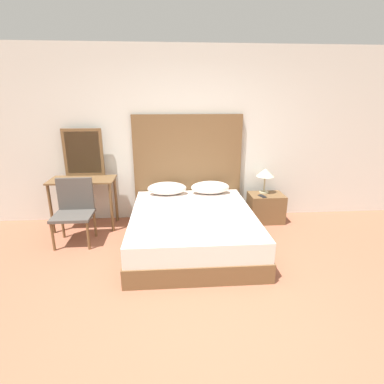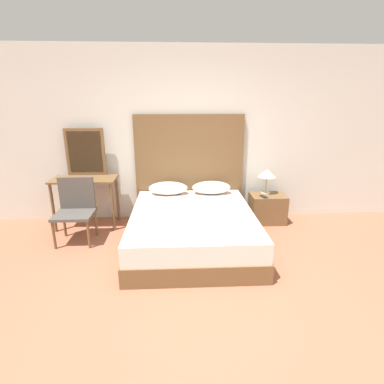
{
  "view_description": "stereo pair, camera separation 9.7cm",
  "coord_description": "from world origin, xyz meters",
  "px_view_note": "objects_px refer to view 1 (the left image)",
  "views": [
    {
      "loc": [
        -0.34,
        -2.29,
        1.95
      ],
      "look_at": [
        -0.06,
        1.52,
        0.73
      ],
      "focal_mm": 28.0,
      "sensor_mm": 36.0,
      "label": 1
    },
    {
      "loc": [
        -0.25,
        -2.3,
        1.95
      ],
      "look_at": [
        -0.06,
        1.52,
        0.73
      ],
      "focal_mm": 28.0,
      "sensor_mm": 36.0,
      "label": 2
    }
  ],
  "objects_px": {
    "table_lamp": "(265,173)",
    "vanity_desk": "(83,188)",
    "phone_on_nightstand": "(262,196)",
    "chair": "(74,207)",
    "phone_on_bed": "(205,212)",
    "nightstand": "(266,208)",
    "bed": "(193,229)"
  },
  "relations": [
    {
      "from": "phone_on_bed",
      "to": "vanity_desk",
      "type": "relative_size",
      "value": 0.17
    },
    {
      "from": "nightstand",
      "to": "vanity_desk",
      "type": "height_order",
      "value": "vanity_desk"
    },
    {
      "from": "phone_on_bed",
      "to": "nightstand",
      "type": "distance_m",
      "value": 1.36
    },
    {
      "from": "bed",
      "to": "vanity_desk",
      "type": "xyz_separation_m",
      "value": [
        -1.6,
        0.73,
        0.39
      ]
    },
    {
      "from": "phone_on_bed",
      "to": "vanity_desk",
      "type": "height_order",
      "value": "vanity_desk"
    },
    {
      "from": "phone_on_bed",
      "to": "phone_on_nightstand",
      "type": "bearing_deg",
      "value": 34.47
    },
    {
      "from": "table_lamp",
      "to": "vanity_desk",
      "type": "bearing_deg",
      "value": -178.04
    },
    {
      "from": "nightstand",
      "to": "vanity_desk",
      "type": "bearing_deg",
      "value": -179.68
    },
    {
      "from": "chair",
      "to": "phone_on_nightstand",
      "type": "bearing_deg",
      "value": 7.95
    },
    {
      "from": "bed",
      "to": "chair",
      "type": "relative_size",
      "value": 2.23
    },
    {
      "from": "phone_on_bed",
      "to": "chair",
      "type": "distance_m",
      "value": 1.8
    },
    {
      "from": "phone_on_nightstand",
      "to": "vanity_desk",
      "type": "distance_m",
      "value": 2.76
    },
    {
      "from": "table_lamp",
      "to": "bed",
      "type": "bearing_deg",
      "value": -146.13
    },
    {
      "from": "bed",
      "to": "table_lamp",
      "type": "height_order",
      "value": "table_lamp"
    },
    {
      "from": "phone_on_bed",
      "to": "table_lamp",
      "type": "relative_size",
      "value": 0.41
    },
    {
      "from": "nightstand",
      "to": "chair",
      "type": "height_order",
      "value": "chair"
    },
    {
      "from": "phone_on_nightstand",
      "to": "vanity_desk",
      "type": "bearing_deg",
      "value": 178.23
    },
    {
      "from": "table_lamp",
      "to": "phone_on_nightstand",
      "type": "distance_m",
      "value": 0.38
    },
    {
      "from": "chair",
      "to": "vanity_desk",
      "type": "bearing_deg",
      "value": 88.83
    },
    {
      "from": "phone_on_bed",
      "to": "phone_on_nightstand",
      "type": "relative_size",
      "value": 1.0
    },
    {
      "from": "table_lamp",
      "to": "chair",
      "type": "xyz_separation_m",
      "value": [
        -2.84,
        -0.57,
        -0.28
      ]
    },
    {
      "from": "bed",
      "to": "nightstand",
      "type": "relative_size",
      "value": 3.61
    },
    {
      "from": "table_lamp",
      "to": "chair",
      "type": "height_order",
      "value": "chair"
    },
    {
      "from": "chair",
      "to": "bed",
      "type": "bearing_deg",
      "value": -9.02
    },
    {
      "from": "nightstand",
      "to": "chair",
      "type": "relative_size",
      "value": 0.62
    },
    {
      "from": "nightstand",
      "to": "chair",
      "type": "distance_m",
      "value": 2.92
    },
    {
      "from": "bed",
      "to": "chair",
      "type": "distance_m",
      "value": 1.65
    },
    {
      "from": "phone_on_bed",
      "to": "table_lamp",
      "type": "xyz_separation_m",
      "value": [
        1.06,
        0.86,
        0.3
      ]
    },
    {
      "from": "phone_on_bed",
      "to": "table_lamp",
      "type": "distance_m",
      "value": 1.39
    },
    {
      "from": "phone_on_bed",
      "to": "chair",
      "type": "xyz_separation_m",
      "value": [
        -1.78,
        0.29,
        0.01
      ]
    },
    {
      "from": "phone_on_bed",
      "to": "chair",
      "type": "bearing_deg",
      "value": 170.82
    },
    {
      "from": "vanity_desk",
      "to": "chair",
      "type": "xyz_separation_m",
      "value": [
        -0.01,
        -0.47,
        -0.13
      ]
    }
  ]
}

